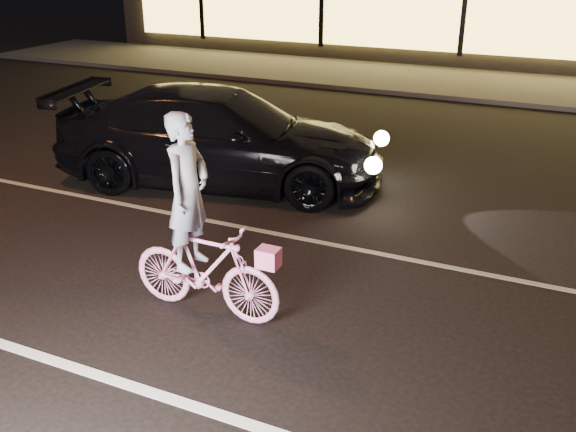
% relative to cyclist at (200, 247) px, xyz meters
% --- Properties ---
extents(ground, '(90.00, 90.00, 0.00)m').
position_rel_cyclist_xyz_m(ground, '(-0.14, 0.13, -0.78)').
color(ground, black).
rests_on(ground, ground).
extents(lane_stripe_near, '(60.00, 0.12, 0.01)m').
position_rel_cyclist_xyz_m(lane_stripe_near, '(-0.14, -1.37, -0.78)').
color(lane_stripe_near, silver).
rests_on(lane_stripe_near, ground).
extents(lane_stripe_far, '(60.00, 0.10, 0.01)m').
position_rel_cyclist_xyz_m(lane_stripe_far, '(-0.14, 2.13, -0.78)').
color(lane_stripe_far, gray).
rests_on(lane_stripe_far, ground).
extents(sidewalk, '(30.00, 4.00, 0.12)m').
position_rel_cyclist_xyz_m(sidewalk, '(-0.14, 13.13, -0.72)').
color(sidewalk, '#383533').
rests_on(sidewalk, ground).
extents(cyclist, '(1.74, 0.60, 2.20)m').
position_rel_cyclist_xyz_m(cyclist, '(0.00, 0.00, 0.00)').
color(cyclist, '#FF329F').
rests_on(cyclist, ground).
extents(sedan, '(5.65, 3.22, 1.54)m').
position_rel_cyclist_xyz_m(sedan, '(-1.87, 3.63, -0.01)').
color(sedan, black).
rests_on(sedan, ground).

